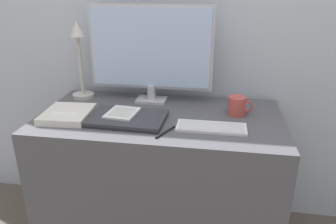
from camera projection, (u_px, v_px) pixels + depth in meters
The scene contains 10 objects.
wall_back at pixel (171, 3), 1.68m from camera, with size 3.60×0.05×2.40m.
desk at pixel (161, 180), 1.67m from camera, with size 1.14×0.60×0.72m.
monitor at pixel (151, 51), 1.63m from camera, with size 0.62×0.11×0.49m.
keyboard at pixel (211, 127), 1.40m from camera, with size 0.30×0.11×0.01m.
laptop at pixel (127, 118), 1.48m from camera, with size 0.35×0.24×0.02m.
ereader at pixel (122, 113), 1.50m from camera, with size 0.15×0.17×0.01m.
desk_lamp at pixel (79, 55), 1.70m from camera, with size 0.11×0.11×0.40m.
notebook at pixel (68, 114), 1.51m from camera, with size 0.22×0.24×0.03m.
coffee_mug at pixel (237, 106), 1.53m from camera, with size 0.12×0.08×0.09m.
pen at pixel (165, 132), 1.36m from camera, with size 0.07×0.12×0.01m.
Camera 1 is at (0.26, -1.17, 1.31)m, focal length 35.00 mm.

